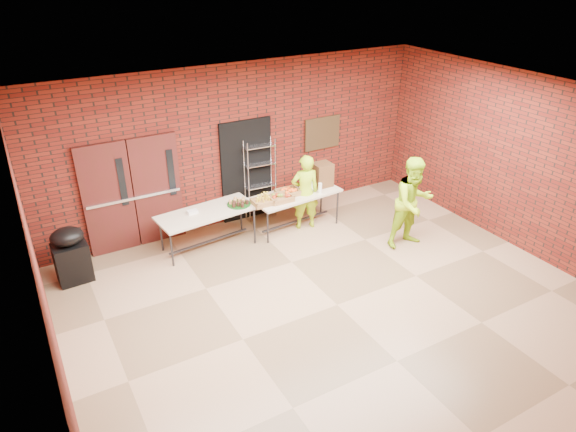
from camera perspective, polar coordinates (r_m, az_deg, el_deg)
The scene contains 19 objects.
room at distance 7.46m, azimuth 6.03°, elevation 0.04°, with size 8.08×7.08×3.28m.
double_doors at distance 9.79m, azimuth -16.79°, elevation 2.32°, with size 1.78×0.12×2.10m.
dark_doorway at distance 10.46m, azimuth -4.62°, elevation 5.07°, with size 1.10×0.06×2.10m, color black.
bronze_plaque at distance 11.10m, azimuth 3.82°, elevation 9.19°, with size 0.85×0.04×0.70m, color #3E2D19.
wire_rack at distance 10.51m, azimuth -3.11°, elevation 4.08°, with size 0.63×0.21×1.71m, color #B9B9C0, non-canonical shape.
table_left at distance 9.56m, azimuth -8.98°, elevation 0.16°, with size 1.90×0.95×0.75m.
table_right at distance 10.17m, azimuth 0.90°, elevation 2.19°, with size 1.85×0.89×0.74m.
basket_bananas at distance 9.70m, azimuth -2.76°, elevation 1.63°, with size 0.42×0.33×0.13m.
basket_oranges at distance 10.07m, azimuth -0.05°, elevation 2.67°, with size 0.43×0.34×0.13m.
basket_apples at distance 9.83m, azimuth -0.84°, elevation 2.03°, with size 0.45×0.35×0.14m.
muffin_tray at distance 9.69m, azimuth -5.49°, elevation 1.53°, with size 0.45×0.45×0.11m.
napkin_box at distance 9.49m, azimuth -10.56°, elevation 0.46°, with size 0.18×0.12×0.06m, color white.
coffee_dispenser at distance 10.43m, azimuth 3.82°, elevation 4.62°, with size 0.37×0.33×0.48m, color brown.
cup_stack_front at distance 10.16m, azimuth 2.55°, elevation 3.35°, with size 0.09×0.09×0.27m, color white.
cup_stack_mid at distance 10.14m, azimuth 3.59°, elevation 3.10°, with size 0.07×0.07×0.21m, color white.
cup_stack_back at distance 10.28m, azimuth 2.01°, elevation 3.60°, with size 0.08×0.08×0.25m, color white.
covered_grill at distance 9.32m, azimuth -22.98°, elevation -3.97°, with size 0.57×0.48×0.99m.
volunteer_woman at distance 10.13m, azimuth 1.91°, elevation 2.66°, with size 0.56×0.37×1.55m, color #A7DB18.
volunteer_man at distance 9.73m, azimuth 13.72°, elevation 1.45°, with size 0.85×0.66×1.75m, color #A7DB18.
Camera 1 is at (-3.94, -5.34, 5.01)m, focal length 32.00 mm.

